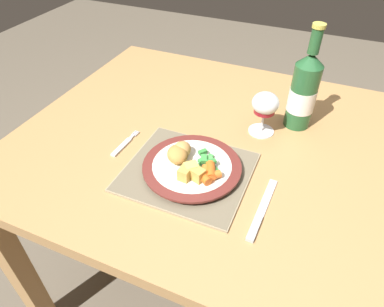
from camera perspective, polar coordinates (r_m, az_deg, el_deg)
ground_plane at (r=1.54m, az=3.66°, el=-19.95°), size 6.00×6.00×0.00m
dining_table at (r=1.03m, az=5.14°, el=-1.86°), size 1.17×0.93×0.74m
placemat at (r=0.86m, az=-0.79°, el=-3.03°), size 0.31×0.28×0.01m
dinner_plate at (r=0.86m, az=-0.01°, el=-2.30°), size 0.25×0.25×0.02m
breaded_croquettes at (r=0.86m, az=-2.12°, el=0.20°), size 0.08×0.09×0.04m
green_beans_pile at (r=0.85m, az=2.50°, el=-1.21°), size 0.07×0.07×0.02m
glazed_carrots at (r=0.81m, az=2.72°, el=-3.40°), size 0.06×0.07×0.02m
fork at (r=0.96m, az=-11.32°, el=1.40°), size 0.02×0.12×0.01m
table_knife at (r=0.79m, az=11.32°, el=-9.82°), size 0.02×0.20×0.01m
wine_glass at (r=0.97m, az=12.09°, el=7.82°), size 0.08×0.08×0.13m
bottle at (r=1.02m, az=18.09°, el=9.83°), size 0.08×0.08×0.30m
roast_potatoes at (r=0.81m, az=-0.21°, el=-3.13°), size 0.06×0.06×0.03m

